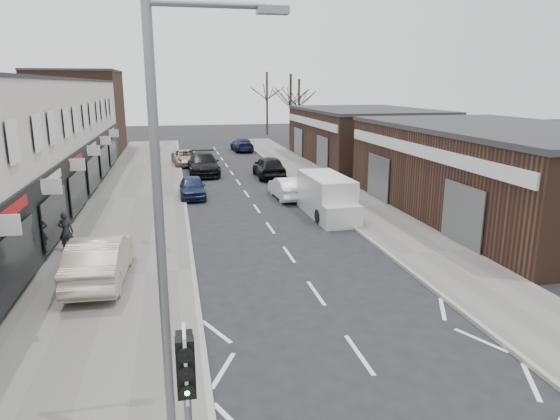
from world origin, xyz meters
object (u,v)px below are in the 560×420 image
parked_car_right_c (242,145)px  parked_car_left_b (204,164)px  parked_car_left_c (186,158)px  street_lamp (170,219)px  pedestrian (66,231)px  parked_car_left_a (192,187)px  sedan_on_pavement (100,259)px  parked_car_right_a (286,188)px  parked_car_right_b (269,167)px  white_van (327,197)px  traffic_light (186,379)px  warning_sign (158,197)px

parked_car_right_c → parked_car_left_b: bearing=67.6°
parked_car_left_c → parked_car_right_c: bearing=48.7°
street_lamp → pedestrian: bearing=108.8°
parked_car_left_a → parked_car_right_c: (6.03, 21.44, 0.03)m
sedan_on_pavement → parked_car_left_a: sedan_on_pavement is taller
parked_car_left_a → parked_car_right_a: 5.80m
parked_car_right_b → parked_car_left_a: bearing=44.5°
street_lamp → parked_car_left_a: (1.13, 22.47, -3.96)m
street_lamp → white_van: size_ratio=1.46×
traffic_light → parked_car_right_b: size_ratio=0.64×
street_lamp → sedan_on_pavement: size_ratio=1.62×
warning_sign → white_van: 9.43m
parked_car_left_c → parked_car_right_c: 10.28m
parked_car_left_b → parked_car_right_c: (4.83, 13.33, -0.14)m
parked_car_right_c → white_van: bearing=89.1°
white_van → parked_car_left_c: 20.18m
white_van → parked_car_right_b: size_ratio=1.13×
white_van → parked_car_right_c: white_van is taller
pedestrian → parked_car_right_c: (11.50, 31.11, -0.27)m
traffic_light → warning_sign: bearing=93.1°
parked_car_left_c → parked_car_right_b: 9.45m
warning_sign → sedan_on_pavement: bearing=-117.8°
parked_car_left_c → parked_car_right_c: size_ratio=0.99×
street_lamp → parked_car_left_b: size_ratio=1.41×
parked_car_left_b → parked_car_right_a: bearing=-65.1°
traffic_light → white_van: bearing=66.3°
pedestrian → parked_car_left_c: bearing=-91.2°
parked_car_left_c → sedan_on_pavement: bearing=-103.4°
white_van → parked_car_right_a: (-1.20, 4.37, -0.34)m
parked_car_left_a → parked_car_left_b: size_ratio=0.68×
traffic_light → parked_car_right_a: traffic_light is taller
traffic_light → white_van: traffic_light is taller
parked_car_left_a → parked_car_right_c: 22.27m
parked_car_left_a → parked_car_right_b: size_ratio=0.80×
street_lamp → parked_car_left_c: size_ratio=1.72×
white_van → sedan_on_pavement: (-10.50, -7.46, -0.07)m
sedan_on_pavement → pedestrian: 4.08m
parked_car_left_a → parked_car_left_c: parked_car_left_a is taller
white_van → traffic_light: bearing=-114.9°
street_lamp → warning_sign: (-0.63, 12.80, -2.42)m
pedestrian → parked_car_right_a: size_ratio=0.41×
parked_car_left_a → parked_car_right_a: size_ratio=0.96×
parked_car_left_b → parked_car_right_a: parked_car_left_b is taller
parked_car_right_a → parked_car_right_b: parked_car_right_b is taller
parked_car_right_a → parked_car_right_b: 7.27m
parked_car_left_c → parked_car_right_b: bearing=-56.7°
parked_car_right_a → parked_car_right_b: size_ratio=0.83×
parked_car_right_b → street_lamp: bearing=76.3°
parked_car_left_b → parked_car_right_c: size_ratio=1.21×
white_van → parked_car_left_b: (-5.60, 14.00, -0.18)m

